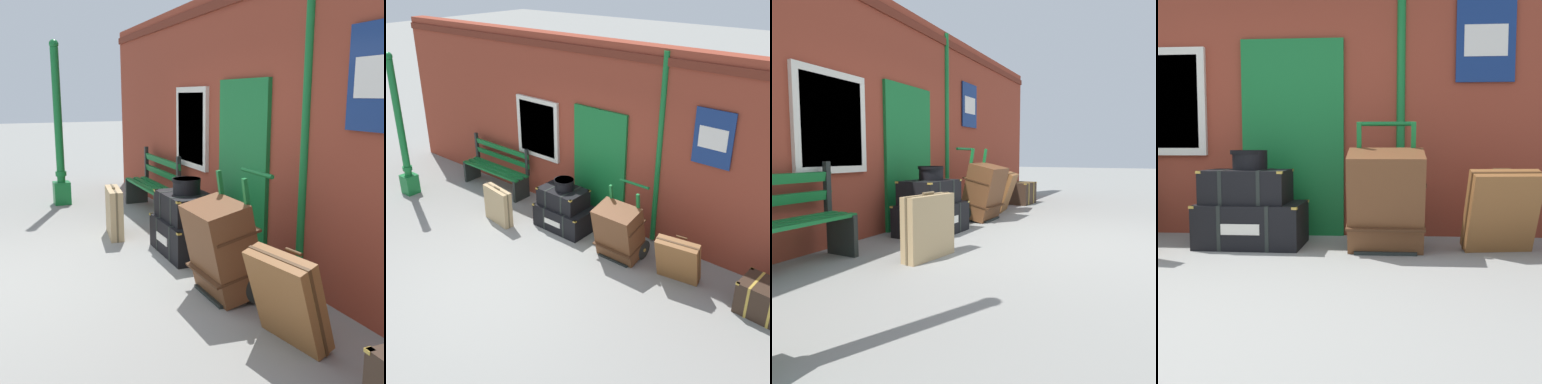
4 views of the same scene
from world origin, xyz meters
The scene contains 12 objects.
ground_plane centered at (0.00, 0.00, 0.00)m, with size 60.00×60.00×0.00m, color gray.
brick_facade centered at (-0.01, 2.60, 1.60)m, with size 10.40×0.35×3.20m.
lamp_post centered at (-3.58, 0.85, 1.07)m, with size 0.28×0.28×2.83m.
platform_bench centered at (-2.37, 2.16, 0.44)m, with size 1.60×0.43×1.01m.
steamer_trunk_base centered at (-0.22, 1.84, 0.21)m, with size 1.02×0.66×0.43m.
steamer_trunk_middle centered at (-0.26, 1.84, 0.58)m, with size 0.81×0.55×0.33m.
round_hatbox centered at (-0.23, 1.84, 0.85)m, with size 0.35×0.35×0.19m.
porters_trolley centered at (1.08, 1.81, 0.27)m, with size 0.71×0.56×1.21m.
large_brown_trunk centered at (1.08, 1.64, 0.48)m, with size 0.70×0.62×0.96m.
suitcase_brown centered at (2.12, 1.67, 0.38)m, with size 0.68×0.50×0.77m.
suitcase_caramel centered at (-1.28, 1.21, 0.33)m, with size 0.67×0.26×0.71m.
corner_trunk centered at (3.39, 1.78, 0.24)m, with size 0.71×0.52×0.49m.
Camera 2 is at (4.68, -3.72, 4.36)m, focal length 44.42 mm.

